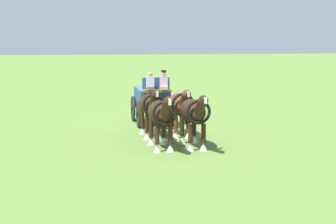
% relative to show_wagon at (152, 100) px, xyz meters
% --- Properties ---
extents(ground_plane, '(220.00, 220.00, 0.00)m').
position_rel_show_wagon_xyz_m(ground_plane, '(-0.16, -0.01, -1.24)').
color(ground_plane, olive).
extents(show_wagon, '(5.65, 1.93, 2.81)m').
position_rel_show_wagon_xyz_m(show_wagon, '(0.00, 0.00, 0.00)').
color(show_wagon, '#2D4C7A').
rests_on(show_wagon, ground).
extents(draft_horse_rear_near, '(3.01, 1.07, 2.23)m').
position_rel_show_wagon_xyz_m(draft_horse_rear_near, '(3.46, 0.75, 0.12)').
color(draft_horse_rear_near, brown).
rests_on(draft_horse_rear_near, ground).
extents(draft_horse_rear_off, '(3.03, 0.98, 2.25)m').
position_rel_show_wagon_xyz_m(draft_horse_rear_off, '(3.52, -0.55, 0.14)').
color(draft_horse_rear_off, '#331E14').
rests_on(draft_horse_rear_off, ground).
extents(draft_horse_lead_near, '(3.25, 1.02, 2.27)m').
position_rel_show_wagon_xyz_m(draft_horse_lead_near, '(6.07, 0.83, 0.16)').
color(draft_horse_lead_near, '#331E14').
rests_on(draft_horse_lead_near, ground).
extents(draft_horse_lead_off, '(3.13, 1.01, 2.25)m').
position_rel_show_wagon_xyz_m(draft_horse_lead_off, '(6.11, -0.47, 0.14)').
color(draft_horse_lead_off, '#331E14').
rests_on(draft_horse_lead_off, ground).
extents(sponsor_banner, '(3.12, 0.84, 1.10)m').
position_rel_show_wagon_xyz_m(sponsor_banner, '(-4.72, 1.42, -0.69)').
color(sponsor_banner, silver).
rests_on(sponsor_banner, ground).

